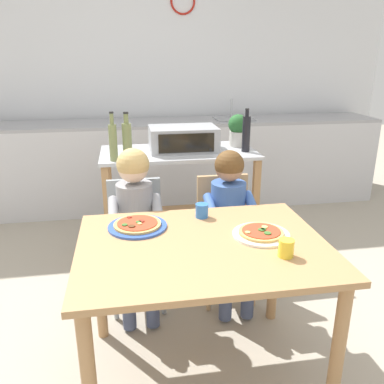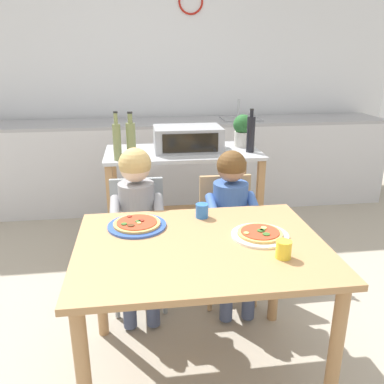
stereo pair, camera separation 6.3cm
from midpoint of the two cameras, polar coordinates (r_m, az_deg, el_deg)
The scene contains 18 objects.
ground_plane at distance 3.23m, azimuth -1.51°, elevation -10.18°, with size 11.47×11.47×0.00m, color #A89E8C.
back_wall_tiled at distance 4.60m, azimuth -4.24°, elevation 16.19°, with size 5.29×0.14×2.70m.
kitchen_counter at distance 4.33m, azimuth -3.58°, elevation 4.05°, with size 4.76×0.60×1.12m.
kitchen_island_cart at distance 3.19m, azimuth -0.71°, elevation 0.94°, with size 1.19×0.59×0.87m.
toaster_oven at distance 3.11m, azimuth -0.04°, elevation 7.60°, with size 0.51×0.34×0.18m.
bottle_clear_vinegar at distance 3.09m, azimuth 8.95°, elevation 8.22°, with size 0.06×0.06×0.33m.
bottle_slim_sauce at distance 2.86m, azimuth -8.04°, elevation 7.40°, with size 0.07×0.07×0.33m.
bottle_dark_olive_oil at distance 2.85m, azimuth -10.00°, elevation 7.22°, with size 0.06×0.06×0.34m.
potted_herb_plant at distance 3.27m, azimuth 7.80°, elevation 8.81°, with size 0.16×0.16×0.26m.
dining_table at distance 1.93m, azimuth 2.18°, elevation -10.22°, with size 1.16×0.88×0.75m.
dining_chair_left at distance 2.62m, azimuth -6.97°, elevation -5.82°, with size 0.36×0.36×0.81m.
dining_chair_right at distance 2.68m, azimuth 5.70°, elevation -5.21°, with size 0.36×0.36×0.81m.
child_in_grey_shirt at distance 2.44m, azimuth -7.09°, elevation -2.85°, with size 0.32×0.42×1.04m.
child_in_blue_striped_shirt at distance 2.51m, azimuth 6.47°, elevation -2.87°, with size 0.32×0.42×1.00m.
pizza_plate_blue_rimmed at distance 2.06m, azimuth -6.98°, elevation -4.64°, with size 0.30×0.30×0.03m.
pizza_plate_white at distance 1.97m, azimuth 10.56°, elevation -5.95°, with size 0.28×0.28×0.03m.
drinking_cup_blue at distance 2.15m, azimuth 2.27°, elevation -2.68°, with size 0.07×0.07×0.08m, color blue.
drinking_cup_yellow at distance 1.79m, azimuth 13.90°, elevation -7.94°, with size 0.07×0.07×0.08m, color yellow.
Camera 2 is at (-0.27, -1.66, 1.58)m, focal length 37.47 mm.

